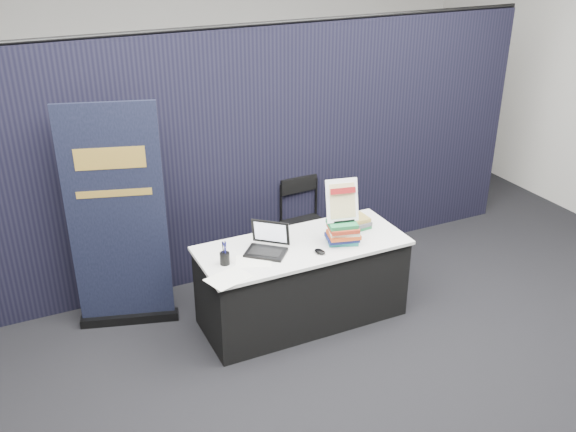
% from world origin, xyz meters
% --- Properties ---
extents(floor, '(8.00, 8.00, 0.00)m').
position_xyz_m(floor, '(0.00, 0.00, 0.00)').
color(floor, black).
rests_on(floor, ground).
extents(wall_back, '(8.00, 0.02, 3.50)m').
position_xyz_m(wall_back, '(0.00, 4.00, 1.75)').
color(wall_back, '#BAB8B0').
rests_on(wall_back, floor).
extents(drape_partition, '(6.00, 0.08, 2.40)m').
position_xyz_m(drape_partition, '(0.00, 1.60, 1.20)').
color(drape_partition, black).
rests_on(drape_partition, floor).
extents(display_table, '(1.80, 0.75, 0.75)m').
position_xyz_m(display_table, '(0.00, 0.55, 0.38)').
color(display_table, black).
rests_on(display_table, floor).
extents(laptop, '(0.39, 0.44, 0.25)m').
position_xyz_m(laptop, '(-0.35, 0.57, 0.81)').
color(laptop, black).
rests_on(laptop, display_table).
extents(mouse, '(0.10, 0.12, 0.03)m').
position_xyz_m(mouse, '(0.06, 0.34, 0.77)').
color(mouse, black).
rests_on(mouse, display_table).
extents(brochure_left, '(0.38, 0.32, 0.00)m').
position_xyz_m(brochure_left, '(-0.77, 0.29, 0.75)').
color(brochure_left, white).
rests_on(brochure_left, display_table).
extents(brochure_mid, '(0.35, 0.30, 0.00)m').
position_xyz_m(brochure_mid, '(-0.49, 0.45, 0.75)').
color(brochure_mid, white).
rests_on(brochure_mid, display_table).
extents(brochure_right, '(0.30, 0.25, 0.00)m').
position_xyz_m(brochure_right, '(-0.53, 0.52, 0.75)').
color(brochure_right, silver).
rests_on(brochure_right, display_table).
extents(pen_cup, '(0.09, 0.09, 0.10)m').
position_xyz_m(pen_cup, '(-0.72, 0.51, 0.80)').
color(pen_cup, black).
rests_on(pen_cup, display_table).
extents(book_stack_tall, '(0.29, 0.25, 0.20)m').
position_xyz_m(book_stack_tall, '(0.32, 0.42, 0.85)').
color(book_stack_tall, '#1C6D68').
rests_on(book_stack_tall, display_table).
extents(book_stack_short, '(0.24, 0.19, 0.10)m').
position_xyz_m(book_stack_short, '(0.56, 0.62, 0.80)').
color(book_stack_short, '#1E7340').
rests_on(book_stack_short, display_table).
extents(info_sign, '(0.29, 0.17, 0.38)m').
position_xyz_m(info_sign, '(0.32, 0.45, 1.13)').
color(info_sign, black).
rests_on(info_sign, book_stack_tall).
extents(pullup_banner, '(0.84, 0.34, 2.00)m').
position_xyz_m(pullup_banner, '(-1.41, 1.16, 0.89)').
color(pullup_banner, black).
rests_on(pullup_banner, floor).
extents(stacking_chair, '(0.43, 0.44, 0.92)m').
position_xyz_m(stacking_chair, '(0.46, 1.38, 0.51)').
color(stacking_chair, black).
rests_on(stacking_chair, floor).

